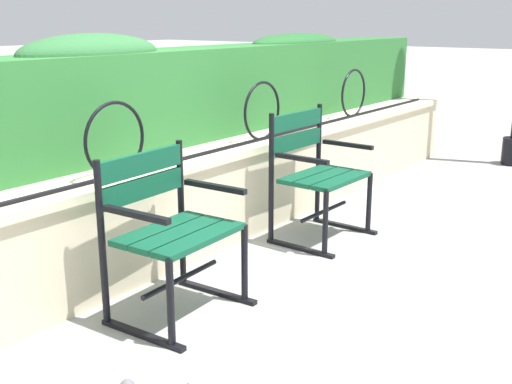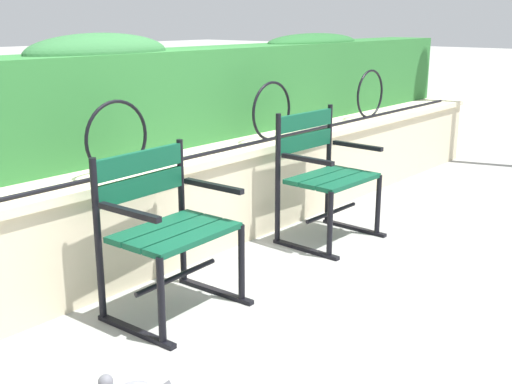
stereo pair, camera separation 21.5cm
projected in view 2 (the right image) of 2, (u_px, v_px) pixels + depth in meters
The scene contains 6 objects.
ground_plane at pixel (265, 286), 3.63m from camera, with size 60.00×60.00×0.00m, color #9E9E99.
stone_wall at pixel (175, 208), 4.00m from camera, with size 7.91×0.41×0.64m.
iron_arch_fence at pixel (131, 142), 3.54m from camera, with size 7.36×0.02×0.42m.
hedge_row at pixel (125, 97), 4.06m from camera, with size 7.75×0.47×0.77m.
park_chair_left at pixel (164, 225), 3.24m from camera, with size 0.66×0.55×0.85m.
park_chair_right at pixel (323, 172), 4.31m from camera, with size 0.63×0.53×0.89m.
Camera 2 is at (-2.59, -2.13, 1.49)m, focal length 44.40 mm.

